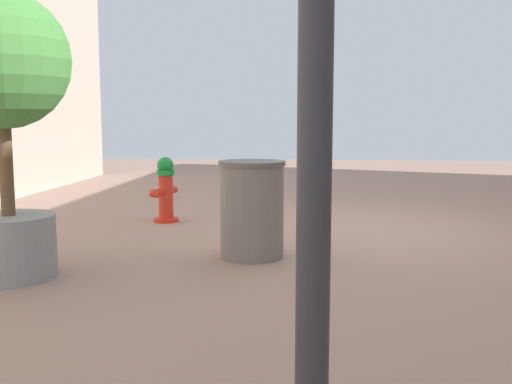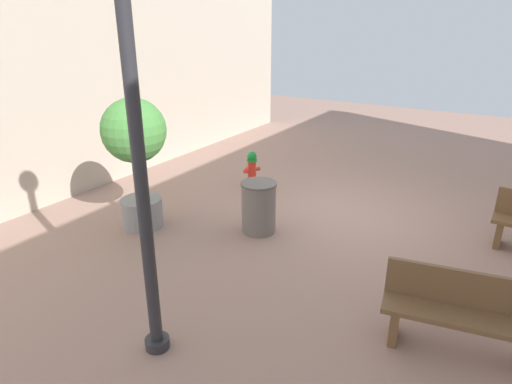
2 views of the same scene
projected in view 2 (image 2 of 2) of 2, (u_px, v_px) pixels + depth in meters
ground_plane at (348, 215)px, 8.48m from camera, size 23.40×23.40×0.00m
fire_hydrant at (252, 169)px, 9.77m from camera, size 0.38×0.40×0.82m
bench_far at (461, 312)px, 4.88m from camera, size 1.72×0.73×0.95m
planter_tree at (135, 146)px, 7.51m from camera, size 1.10×1.10×2.32m
street_lamp at (133, 106)px, 4.06m from camera, size 0.36×0.36×4.53m
trash_bin at (259, 207)px, 7.69m from camera, size 0.63×0.63×0.91m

